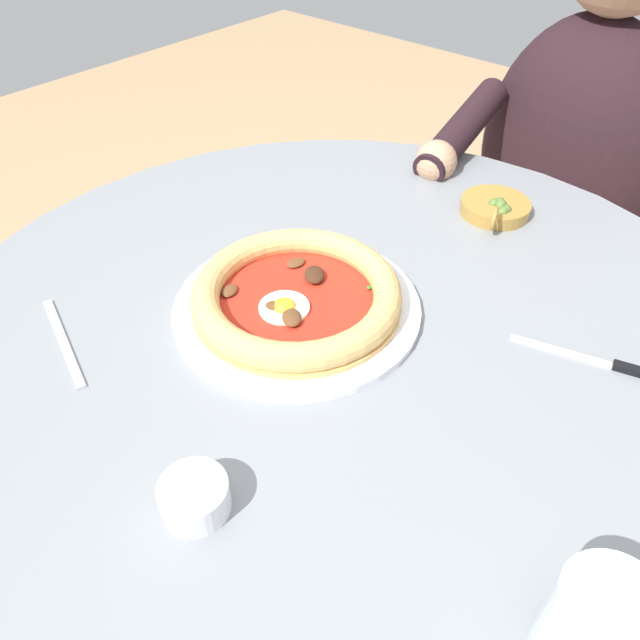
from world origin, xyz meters
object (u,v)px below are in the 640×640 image
at_px(steak_knife, 630,370).
at_px(ramekin_capers, 195,496).
at_px(fork_utensil, 63,341).
at_px(dining_table, 342,415).
at_px(diner_person, 543,239).
at_px(pizza_on_plate, 297,298).
at_px(water_glass, 596,635).
at_px(olive_pan, 498,208).
at_px(cafe_chair_diner, 571,206).

bearing_deg(steak_knife, ramekin_capers, 151.29).
bearing_deg(fork_utensil, dining_table, -46.25).
bearing_deg(ramekin_capers, diner_person, 4.28).
xyz_separation_m(pizza_on_plate, ramekin_capers, (-0.26, -0.12, -0.00)).
distance_m(dining_table, diner_person, 0.72).
bearing_deg(pizza_on_plate, diner_person, -3.44).
bearing_deg(dining_table, water_glass, -113.98).
bearing_deg(olive_pan, dining_table, 178.99).
bearing_deg(fork_utensil, water_glass, -83.39).
bearing_deg(water_glass, ramekin_capers, 108.90).
height_order(ramekin_capers, olive_pan, olive_pan).
height_order(steak_knife, diner_person, diner_person).
xyz_separation_m(diner_person, cafe_chair_diner, (0.13, 0.00, 0.02)).
distance_m(ramekin_capers, cafe_chair_diner, 1.14).
height_order(olive_pan, cafe_chair_diner, cafe_chair_diner).
xyz_separation_m(water_glass, diner_person, (0.87, 0.39, -0.28)).
bearing_deg(pizza_on_plate, water_glass, -109.56).
relative_size(ramekin_capers, diner_person, 0.06).
bearing_deg(fork_utensil, olive_pan, -22.77).
bearing_deg(dining_table, steak_knife, -60.24).
relative_size(pizza_on_plate, water_glass, 3.36).
height_order(pizza_on_plate, cafe_chair_diner, cafe_chair_diner).
height_order(pizza_on_plate, ramekin_capers, pizza_on_plate).
relative_size(pizza_on_plate, olive_pan, 2.43).
relative_size(ramekin_capers, olive_pan, 0.50).
distance_m(water_glass, fork_utensil, 0.60).
height_order(dining_table, diner_person, diner_person).
relative_size(dining_table, olive_pan, 8.33).
bearing_deg(cafe_chair_diner, dining_table, -177.87).
height_order(water_glass, ramekin_capers, water_glass).
relative_size(ramekin_capers, fork_utensil, 0.38).
bearing_deg(ramekin_capers, pizza_on_plate, 24.24).
relative_size(steak_knife, olive_pan, 1.58).
distance_m(dining_table, ramekin_capers, 0.32).
xyz_separation_m(dining_table, cafe_chair_diner, (0.85, 0.03, -0.07)).
bearing_deg(fork_utensil, ramekin_capers, -97.61).
relative_size(dining_table, steak_knife, 5.28).
bearing_deg(steak_knife, diner_person, 28.80).
height_order(steak_knife, cafe_chair_diner, cafe_chair_diner).
height_order(water_glass, diner_person, diner_person).
height_order(steak_knife, olive_pan, olive_pan).
xyz_separation_m(ramekin_capers, fork_utensil, (0.04, 0.28, -0.02)).
bearing_deg(steak_knife, olive_pan, 54.28).
xyz_separation_m(olive_pan, cafe_chair_diner, (0.50, 0.04, -0.24)).
bearing_deg(cafe_chair_diner, ramekin_capers, -176.07).
xyz_separation_m(water_glass, steak_knife, (0.32, 0.08, -0.04)).
distance_m(olive_pan, cafe_chair_diner, 0.55).
xyz_separation_m(steak_knife, diner_person, (0.56, 0.31, -0.25)).
bearing_deg(water_glass, olive_pan, 34.39).
bearing_deg(cafe_chair_diner, diner_person, -178.58).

